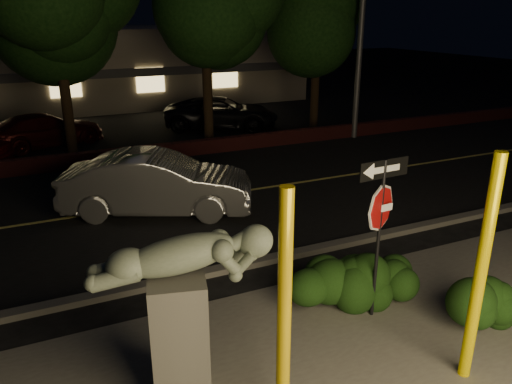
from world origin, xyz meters
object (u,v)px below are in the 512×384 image
parked_car_dark (222,113)px  yellow_pole_left (284,323)px  parked_car_darkred (45,130)px  signpost (381,208)px  silver_sedan (158,184)px  yellow_pole_right (481,273)px  sculpture (181,300)px

parked_car_dark → yellow_pole_left: bearing=-174.1°
parked_car_darkred → parked_car_dark: size_ratio=0.88×
signpost → parked_car_darkred: 14.92m
silver_sedan → parked_car_darkred: (-2.18, 8.29, -0.14)m
yellow_pole_right → sculpture: (-3.62, 1.20, -0.14)m
silver_sedan → parked_car_darkred: size_ratio=1.08×
signpost → yellow_pole_left: bearing=-150.7°
parked_car_darkred → parked_car_dark: (7.11, 0.17, 0.05)m
signpost → parked_car_darkred: (-4.23, 14.25, -1.29)m
yellow_pole_right → silver_sedan: size_ratio=0.69×
parked_car_dark → signpost: bearing=-166.8°
parked_car_darkred → sculpture: bearing=164.3°
signpost → sculpture: size_ratio=1.13×
yellow_pole_right → silver_sedan: 8.06m
yellow_pole_left → sculpture: (-0.83, 1.10, -0.11)m
yellow_pole_right → sculpture: 3.82m
yellow_pole_left → parked_car_darkred: size_ratio=0.74×
signpost → silver_sedan: 6.41m
signpost → parked_car_dark: bearing=75.5°
sculpture → parked_car_darkred: sculpture is taller
silver_sedan → parked_car_darkred: bearing=38.7°
yellow_pole_right → parked_car_darkred: yellow_pole_right is taller
yellow_pole_right → silver_sedan: bearing=106.9°
silver_sedan → sculpture: bearing=-167.3°
parked_car_darkred → yellow_pole_left: bearing=167.0°
signpost → silver_sedan: size_ratio=0.58×
yellow_pole_right → signpost: bearing=99.0°
yellow_pole_left → signpost: size_ratio=1.17×
signpost → sculpture: 3.42m
yellow_pole_right → silver_sedan: (-2.33, 7.68, -0.84)m
yellow_pole_left → parked_car_dark: size_ratio=0.65×
yellow_pole_right → sculpture: yellow_pole_right is taller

